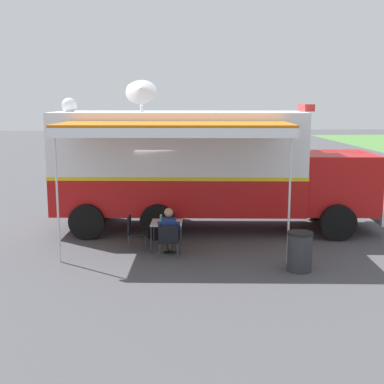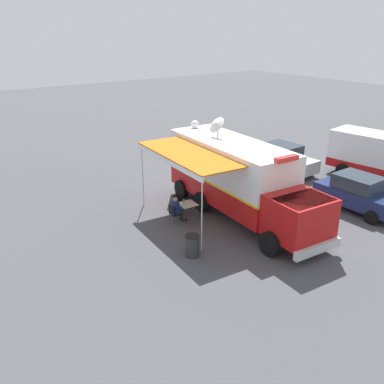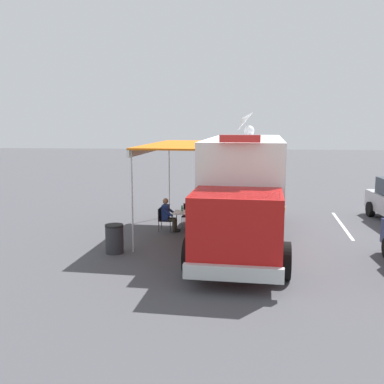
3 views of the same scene
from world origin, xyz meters
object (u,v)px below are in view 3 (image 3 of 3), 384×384
object	(u,v)px
seated_responder	(168,214)
trash_bin	(114,239)
folding_chair_at_table	(163,217)
folding_table	(184,213)
water_bottle	(182,208)
folding_chair_beside_table	(189,213)
command_truck	(243,185)

from	to	relation	value
seated_responder	trash_bin	world-z (taller)	seated_responder
seated_responder	folding_chair_at_table	bearing A→B (deg)	-4.52
folding_table	water_bottle	size ratio (longest dim) A/B	3.84
folding_chair_beside_table	seated_responder	distance (m)	1.15
trash_bin	folding_chair_at_table	bearing A→B (deg)	-110.33
command_truck	folding_table	world-z (taller)	command_truck
folding_chair_at_table	folding_table	bearing A→B (deg)	-177.44
folding_table	folding_chair_beside_table	size ratio (longest dim) A/B	0.99
trash_bin	seated_responder	bearing A→B (deg)	-113.57
command_truck	folding_table	bearing A→B (deg)	-28.33
folding_table	folding_chair_beside_table	bearing A→B (deg)	-96.48
command_truck	folding_table	size ratio (longest dim) A/B	11.22
folding_table	seated_responder	world-z (taller)	seated_responder
folding_chair_at_table	trash_bin	size ratio (longest dim) A/B	0.96
command_truck	seated_responder	world-z (taller)	command_truck
trash_bin	folding_chair_beside_table	bearing A→B (deg)	-117.39
folding_table	folding_chair_at_table	distance (m)	0.82
folding_chair_beside_table	command_truck	bearing A→B (deg)	135.49
command_truck	trash_bin	xyz separation A→B (m)	(4.02, 1.85, -1.49)
command_truck	seated_responder	distance (m)	3.22
folding_table	trash_bin	bearing A→B (deg)	57.67
folding_chair_at_table	folding_chair_beside_table	bearing A→B (deg)	-135.34
water_bottle	folding_chair_at_table	bearing A→B (deg)	14.50
folding_chair_at_table	folding_chair_beside_table	distance (m)	1.26
seated_responder	command_truck	bearing A→B (deg)	158.19
water_bottle	folding_chair_beside_table	size ratio (longest dim) A/B	0.26
command_truck	water_bottle	bearing A→B (deg)	-30.07
command_truck	folding_chair_at_table	size ratio (longest dim) A/B	11.10
trash_bin	command_truck	bearing A→B (deg)	-155.32
command_truck	water_bottle	distance (m)	2.80
command_truck	folding_chair_beside_table	distance (m)	3.19
water_bottle	seated_responder	distance (m)	0.57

